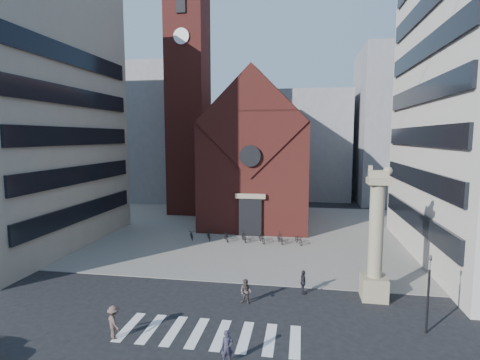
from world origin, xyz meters
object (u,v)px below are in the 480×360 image
pedestrian_0 (227,347)px  pedestrian_2 (303,282)px  pedestrian_1 (246,292)px  traffic_light (428,292)px  scooter_0 (192,235)px  lion_column (376,247)px

pedestrian_0 → pedestrian_2: (3.48, 8.39, 0.03)m
pedestrian_0 → pedestrian_1: pedestrian_1 is taller
traffic_light → scooter_0: size_ratio=2.37×
traffic_light → pedestrian_2: 7.78m
traffic_light → pedestrian_2: size_ratio=2.65×
traffic_light → scooter_0: 23.67m
scooter_0 → pedestrian_0: bearing=-90.8°
pedestrian_1 → traffic_light: bearing=8.4°
lion_column → pedestrian_2: 5.23m
traffic_light → pedestrian_1: 10.33m
pedestrian_1 → pedestrian_2: pedestrian_2 is taller
lion_column → pedestrian_2: lion_column is taller
pedestrian_0 → pedestrian_2: bearing=50.5°
pedestrian_1 → scooter_0: size_ratio=0.88×
lion_column → scooter_0: size_ratio=4.77×
traffic_light → pedestrian_1: size_ratio=2.69×
pedestrian_0 → pedestrian_2: pedestrian_2 is taller
pedestrian_0 → pedestrian_1: size_ratio=0.98×
lion_column → pedestrian_1: 8.75m
pedestrian_0 → scooter_0: size_ratio=0.86×
pedestrian_2 → scooter_0: size_ratio=0.89×
traffic_light → pedestrian_2: traffic_light is taller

